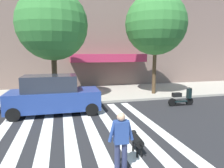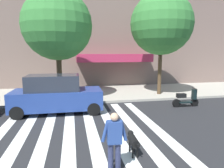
{
  "view_description": "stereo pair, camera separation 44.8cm",
  "coord_description": "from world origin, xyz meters",
  "px_view_note": "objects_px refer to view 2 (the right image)",
  "views": [
    {
      "loc": [
        -0.93,
        0.74,
        3.15
      ],
      "look_at": [
        1.11,
        8.6,
        1.9
      ],
      "focal_mm": 31.96,
      "sensor_mm": 36.0,
      "label": 1
    },
    {
      "loc": [
        -0.49,
        0.64,
        3.15
      ],
      "look_at": [
        1.11,
        8.6,
        1.9
      ],
      "focal_mm": 31.96,
      "sensor_mm": 36.0,
      "label": 2
    }
  ],
  "objects_px": {
    "dog_on_leash": "(133,141)",
    "parked_car_behind_first": "(57,95)",
    "street_tree_middle": "(161,24)",
    "parked_scooter": "(186,99)",
    "pedestrian_dog_walker": "(114,139)",
    "street_tree_nearest": "(57,26)"
  },
  "relations": [
    {
      "from": "parked_scooter",
      "to": "dog_on_leash",
      "type": "bearing_deg",
      "value": -134.8
    },
    {
      "from": "parked_scooter",
      "to": "street_tree_middle",
      "type": "bearing_deg",
      "value": 94.32
    },
    {
      "from": "parked_scooter",
      "to": "pedestrian_dog_walker",
      "type": "xyz_separation_m",
      "value": [
        -5.56,
        -5.64,
        0.45
      ]
    },
    {
      "from": "street_tree_middle",
      "to": "dog_on_leash",
      "type": "bearing_deg",
      "value": -119.49
    },
    {
      "from": "street_tree_middle",
      "to": "parked_scooter",
      "type": "bearing_deg",
      "value": -85.68
    },
    {
      "from": "parked_car_behind_first",
      "to": "pedestrian_dog_walker",
      "type": "height_order",
      "value": "parked_car_behind_first"
    },
    {
      "from": "parked_scooter",
      "to": "street_tree_nearest",
      "type": "distance_m",
      "value": 9.04
    },
    {
      "from": "parked_car_behind_first",
      "to": "dog_on_leash",
      "type": "xyz_separation_m",
      "value": [
        2.66,
        -5.11,
        -0.54
      ]
    },
    {
      "from": "parked_scooter",
      "to": "dog_on_leash",
      "type": "height_order",
      "value": "parked_scooter"
    },
    {
      "from": "street_tree_middle",
      "to": "dog_on_leash",
      "type": "distance_m",
      "value": 10.38
    },
    {
      "from": "parked_scooter",
      "to": "pedestrian_dog_walker",
      "type": "bearing_deg",
      "value": -134.57
    },
    {
      "from": "dog_on_leash",
      "to": "parked_car_behind_first",
      "type": "bearing_deg",
      "value": 117.53
    },
    {
      "from": "street_tree_nearest",
      "to": "parked_scooter",
      "type": "bearing_deg",
      "value": -20.44
    },
    {
      "from": "parked_scooter",
      "to": "dog_on_leash",
      "type": "xyz_separation_m",
      "value": [
        -4.78,
        -4.81,
        -0.04
      ]
    },
    {
      "from": "pedestrian_dog_walker",
      "to": "street_tree_nearest",
      "type": "bearing_deg",
      "value": 102.37
    },
    {
      "from": "parked_scooter",
      "to": "street_tree_middle",
      "type": "distance_m",
      "value": 5.74
    },
    {
      "from": "parked_car_behind_first",
      "to": "dog_on_leash",
      "type": "relative_size",
      "value": 4.74
    },
    {
      "from": "street_tree_nearest",
      "to": "street_tree_middle",
      "type": "relative_size",
      "value": 0.95
    },
    {
      "from": "street_tree_nearest",
      "to": "pedestrian_dog_walker",
      "type": "bearing_deg",
      "value": -77.63
    },
    {
      "from": "street_tree_nearest",
      "to": "pedestrian_dog_walker",
      "type": "distance_m",
      "value": 9.46
    },
    {
      "from": "street_tree_middle",
      "to": "dog_on_leash",
      "type": "relative_size",
      "value": 7.4
    },
    {
      "from": "street_tree_middle",
      "to": "pedestrian_dog_walker",
      "type": "distance_m",
      "value": 11.19
    }
  ]
}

